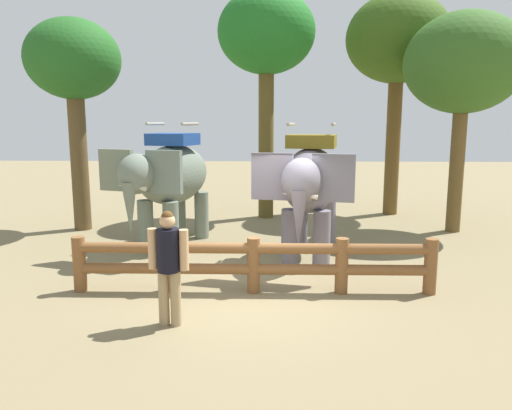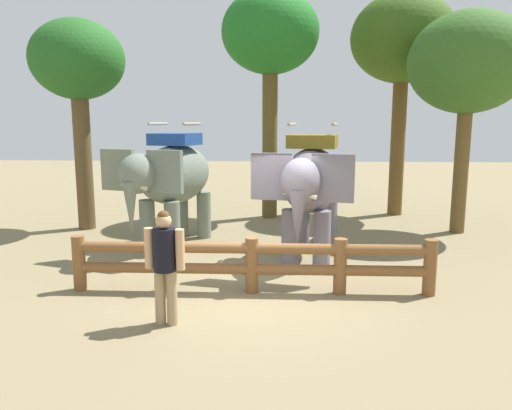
% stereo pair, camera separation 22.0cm
% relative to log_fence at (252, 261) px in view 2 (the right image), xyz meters
% --- Properties ---
extents(ground_plane, '(60.00, 60.00, 0.00)m').
position_rel_log_fence_xyz_m(ground_plane, '(0.00, -0.20, -0.60)').
color(ground_plane, '#817250').
extents(log_fence, '(6.79, 0.28, 1.05)m').
position_rel_log_fence_xyz_m(log_fence, '(0.00, 0.00, 0.00)').
color(log_fence, brown).
rests_on(log_fence, ground).
extents(elephant_near_left, '(2.51, 3.75, 3.14)m').
position_rel_log_fence_xyz_m(elephant_near_left, '(-2.23, 3.36, 1.16)').
color(elephant_near_left, slate).
rests_on(elephant_near_left, ground).
extents(elephant_center, '(2.23, 3.73, 3.13)m').
position_rel_log_fence_xyz_m(elephant_center, '(1.20, 2.30, 1.16)').
color(elephant_center, slate).
rests_on(elephant_center, ground).
extents(tourist_woman_in_black, '(0.64, 0.40, 1.83)m').
position_rel_log_fence_xyz_m(tourist_woman_in_black, '(-1.26, -1.52, 0.45)').
color(tourist_woman_in_black, tan).
rests_on(tourist_woman_in_black, ground).
extents(tree_far_left, '(3.37, 3.37, 7.25)m').
position_rel_log_fence_xyz_m(tree_far_left, '(4.43, 8.00, 5.10)').
color(tree_far_left, brown).
rests_on(tree_far_left, ground).
extents(tree_back_center, '(3.25, 3.25, 6.13)m').
position_rel_log_fence_xyz_m(tree_back_center, '(5.62, 5.33, 4.08)').
color(tree_back_center, brown).
rests_on(tree_back_center, ground).
extents(tree_far_right, '(3.08, 3.08, 7.23)m').
position_rel_log_fence_xyz_m(tree_far_right, '(0.15, 7.29, 5.16)').
color(tree_far_right, brown).
rests_on(tree_far_right, ground).
extents(tree_deep_back, '(2.64, 2.64, 6.00)m').
position_rel_log_fence_xyz_m(tree_deep_back, '(-5.25, 5.27, 4.11)').
color(tree_deep_back, brown).
rests_on(tree_deep_back, ground).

